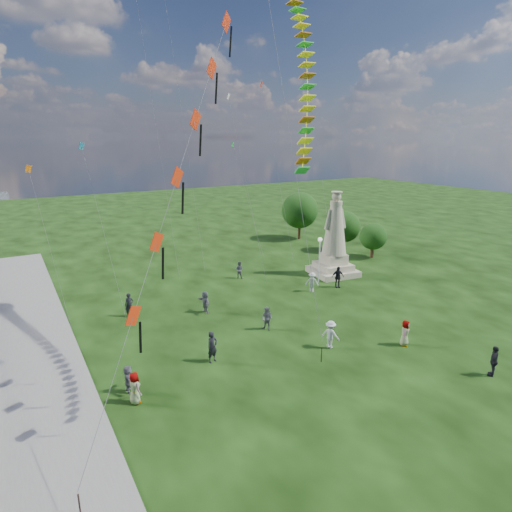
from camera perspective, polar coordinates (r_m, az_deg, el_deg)
waterfront at (r=26.73m, az=-29.63°, el=-15.37°), size 200.00×200.00×1.51m
statue at (r=41.18m, az=10.39°, el=1.60°), size 4.44×4.44×7.97m
lamppost at (r=38.62m, az=8.48°, el=0.78°), size 0.39×0.39×4.20m
tree_row at (r=52.67m, az=8.64°, el=5.05°), size 5.36×15.09×6.08m
person_0 at (r=25.64m, az=-5.84°, el=-11.97°), size 0.79×0.62×1.90m
person_1 at (r=29.46m, az=1.48°, el=-8.35°), size 0.81×0.95×1.66m
person_2 at (r=27.51m, az=9.89°, el=-10.26°), size 1.09×1.31×1.80m
person_3 at (r=27.54m, az=29.14°, el=-12.12°), size 1.17×0.91×1.78m
person_4 at (r=28.98m, az=19.25°, el=-9.67°), size 0.96×0.88×1.68m
person_5 at (r=23.84m, az=-16.66°, el=-15.44°), size 0.65×1.41×1.50m
person_6 at (r=32.86m, az=-16.53°, el=-6.29°), size 0.77×0.63×1.81m
person_7 at (r=40.00m, az=-2.26°, el=-1.83°), size 0.91×0.92×1.64m
person_8 at (r=36.79m, az=7.49°, el=-3.47°), size 1.22×1.14×1.71m
person_9 at (r=38.13m, az=10.84°, el=-2.77°), size 1.25×0.92×1.92m
person_10 at (r=22.86m, az=-15.86°, el=-16.58°), size 0.70×0.92×1.67m
person_11 at (r=32.45m, az=-6.80°, el=-6.11°), size 0.71×1.59×1.70m
red_kite_train at (r=20.50m, az=-9.40°, el=12.90°), size 11.13×9.35×19.17m
small_kites at (r=41.25m, az=-7.29°, el=17.80°), size 27.19×15.75×26.61m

